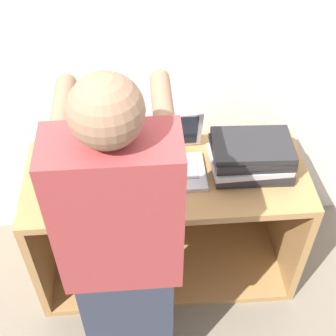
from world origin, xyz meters
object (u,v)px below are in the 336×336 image
at_px(laptop_stack_right, 251,157).
at_px(person, 124,261).
at_px(laptop_open, 166,159).
at_px(laptop_stack_left, 79,166).

relative_size(laptop_stack_right, person, 0.23).
relative_size(laptop_open, laptop_stack_left, 0.93).
height_order(laptop_stack_left, laptop_stack_right, same).
relative_size(laptop_open, person, 0.22).
xyz_separation_m(laptop_open, laptop_stack_left, (-0.37, -0.05, 0.03)).
height_order(laptop_open, laptop_stack_left, laptop_open).
relative_size(laptop_stack_left, person, 0.23).
bearing_deg(laptop_stack_left, person, -69.25).
xyz_separation_m(laptop_stack_right, person, (-0.56, -0.48, -0.01)).
distance_m(laptop_stack_left, laptop_stack_right, 0.74).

